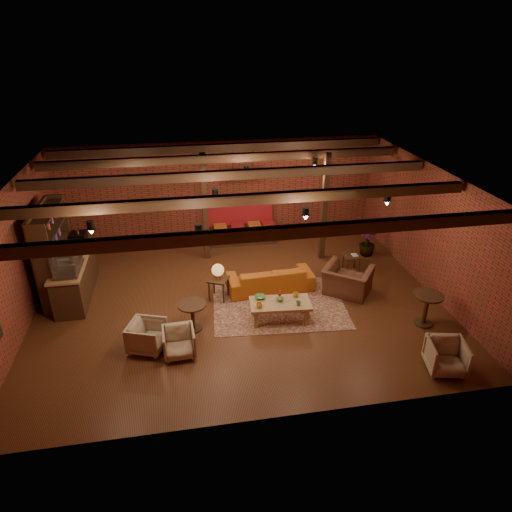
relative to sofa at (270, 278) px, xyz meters
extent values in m
plane|color=#381F0E|center=(-0.89, -0.42, -0.33)|extent=(10.00, 10.00, 0.00)
cube|color=black|center=(-0.89, -0.42, 2.87)|extent=(10.00, 8.00, 0.02)
cube|color=brown|center=(-0.89, 3.58, 1.27)|extent=(10.00, 0.02, 3.20)
cube|color=brown|center=(-0.89, -4.42, 1.27)|extent=(10.00, 0.02, 3.20)
cube|color=brown|center=(-5.89, -0.42, 1.27)|extent=(0.02, 8.00, 3.20)
cube|color=brown|center=(4.11, -0.42, 1.27)|extent=(0.02, 8.00, 3.20)
cylinder|color=black|center=(-0.89, 1.18, 2.52)|extent=(9.60, 0.12, 0.12)
cube|color=black|center=(-1.49, 2.18, 1.27)|extent=(0.16, 0.16, 3.20)
cube|color=black|center=(1.91, 1.58, 1.27)|extent=(0.16, 0.16, 3.20)
imported|color=#337F33|center=(-4.89, 0.78, 0.89)|extent=(0.35, 0.39, 0.30)
cube|color=#EB3D17|center=(-0.29, 2.68, 2.02)|extent=(0.86, 0.06, 0.30)
cube|color=maroon|center=(0.07, -0.77, -0.32)|extent=(3.46, 2.76, 0.01)
imported|color=#A75117|center=(0.00, 0.00, 0.00)|extent=(2.30, 1.00, 0.66)
cube|color=#9A7247|center=(-0.05, -1.45, 0.13)|extent=(1.48, 0.82, 0.07)
cube|color=#9A7247|center=(-0.67, -1.65, -0.12)|extent=(0.09, 0.09, 0.42)
cube|color=#9A7247|center=(0.52, -1.75, -0.12)|extent=(0.09, 0.09, 0.42)
cube|color=#9A7247|center=(-0.62, -1.15, -0.12)|extent=(0.09, 0.09, 0.42)
cube|color=#9A7247|center=(0.56, -1.25, -0.12)|extent=(0.09, 0.09, 0.42)
imported|color=gold|center=(-0.58, -1.58, 0.22)|extent=(0.15, 0.15, 0.11)
imported|color=#4B803A|center=(0.33, -1.65, 0.22)|extent=(0.12, 0.12, 0.11)
imported|color=gold|center=(0.37, -1.25, 0.22)|extent=(0.15, 0.15, 0.11)
imported|color=#4B803A|center=(-0.49, -1.18, 0.19)|extent=(0.27, 0.27, 0.06)
imported|color=#4B803A|center=(-0.05, -1.39, 0.23)|extent=(0.14, 0.14, 0.14)
sphere|color=#AB1B12|center=(-0.05, -1.39, 0.36)|extent=(0.10, 0.10, 0.10)
cube|color=black|center=(-1.39, -0.22, 0.23)|extent=(0.62, 0.62, 0.04)
cylinder|color=black|center=(-1.39, -0.22, -0.06)|extent=(0.04, 0.04, 0.54)
cylinder|color=#9F6535|center=(-1.39, -0.22, 0.27)|extent=(0.16, 0.16, 0.02)
cylinder|color=#9F6535|center=(-1.39, -0.22, 0.35)|extent=(0.04, 0.04, 0.22)
sphere|color=orange|center=(-1.39, -0.22, 0.50)|extent=(0.31, 0.31, 0.31)
cylinder|color=black|center=(-2.11, -1.46, 0.34)|extent=(0.66, 0.66, 0.04)
cylinder|color=black|center=(-2.11, -1.46, 0.01)|extent=(0.09, 0.09, 0.64)
cylinder|color=black|center=(-2.11, -1.46, -0.31)|extent=(0.40, 0.40, 0.04)
imported|color=beige|center=(-3.11, -2.02, 0.04)|extent=(0.87, 0.90, 0.74)
imported|color=beige|center=(-2.44, -2.32, 0.01)|extent=(0.69, 0.65, 0.68)
imported|color=brown|center=(1.94, -0.55, 0.18)|extent=(1.39, 1.31, 1.02)
cube|color=black|center=(2.48, 0.60, 0.15)|extent=(0.45, 0.45, 0.04)
cylinder|color=black|center=(2.48, 0.60, -0.10)|extent=(0.04, 0.04, 0.45)
imported|color=black|center=(2.48, 0.60, 0.18)|extent=(0.17, 0.22, 0.02)
cylinder|color=black|center=(3.24, -2.19, 0.46)|extent=(0.69, 0.69, 0.04)
cylinder|color=black|center=(3.24, -2.19, 0.07)|extent=(0.11, 0.11, 0.76)
cylinder|color=black|center=(3.24, -2.19, -0.31)|extent=(0.41, 0.41, 0.04)
imported|color=beige|center=(2.85, -3.77, 0.04)|extent=(0.85, 0.82, 0.74)
imported|color=#4C7F4C|center=(3.32, 1.51, 0.95)|extent=(1.88, 1.88, 2.56)
camera|label=1|loc=(-2.18, -10.28, 5.93)|focal=32.00mm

